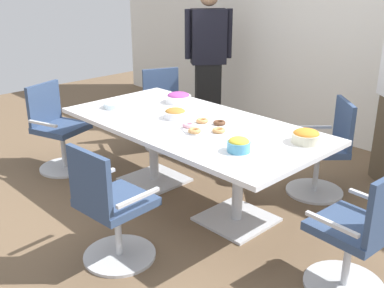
# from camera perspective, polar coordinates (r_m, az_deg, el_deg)

# --- Properties ---
(ground_plane) EXTENTS (10.00, 10.00, 0.01)m
(ground_plane) POSITION_cam_1_polar(r_m,az_deg,el_deg) (4.38, 0.00, -6.79)
(ground_plane) COLOR brown
(back_wall) EXTENTS (8.00, 0.10, 2.80)m
(back_wall) POSITION_cam_1_polar(r_m,az_deg,el_deg) (5.84, 17.75, 13.72)
(back_wall) COLOR white
(back_wall) RESTS_ON ground
(conference_table) EXTENTS (2.40, 1.20, 0.75)m
(conference_table) POSITION_cam_1_polar(r_m,az_deg,el_deg) (4.13, 0.00, 0.97)
(conference_table) COLOR white
(conference_table) RESTS_ON ground
(office_chair_0) EXTENTS (0.57, 0.57, 0.91)m
(office_chair_0) POSITION_cam_1_polar(r_m,az_deg,el_deg) (3.22, 19.70, -10.82)
(office_chair_0) COLOR silver
(office_chair_0) RESTS_ON ground
(office_chair_1) EXTENTS (0.76, 0.76, 0.91)m
(office_chair_1) POSITION_cam_1_polar(r_m,az_deg,el_deg) (4.51, 15.87, -1.08)
(office_chair_1) COLOR silver
(office_chair_1) RESTS_ON ground
(office_chair_2) EXTENTS (0.71, 0.71, 0.91)m
(office_chair_2) POSITION_cam_1_polar(r_m,az_deg,el_deg) (5.55, -3.32, 3.81)
(office_chair_2) COLOR silver
(office_chair_2) RESTS_ON ground
(office_chair_3) EXTENTS (0.68, 0.68, 0.91)m
(office_chair_3) POSITION_cam_1_polar(r_m,az_deg,el_deg) (5.09, -16.12, 1.41)
(office_chair_3) COLOR silver
(office_chair_3) RESTS_ON ground
(office_chair_4) EXTENTS (0.57, 0.57, 0.91)m
(office_chair_4) POSITION_cam_1_polar(r_m,az_deg,el_deg) (3.39, -9.93, -8.13)
(office_chair_4) COLOR silver
(office_chair_4) RESTS_ON ground
(person_standing_0) EXTENTS (0.44, 0.54, 1.81)m
(person_standing_0) POSITION_cam_1_polar(r_m,az_deg,el_deg) (6.09, 2.01, 10.65)
(person_standing_0) COLOR black
(person_standing_0) RESTS_ON ground
(snack_bowl_pretzels) EXTENTS (0.21, 0.21, 0.09)m
(snack_bowl_pretzels) POSITION_cam_1_polar(r_m,az_deg,el_deg) (4.21, -2.07, 3.79)
(snack_bowl_pretzels) COLOR white
(snack_bowl_pretzels) RESTS_ON conference_table
(snack_bowl_candy_mix) EXTENTS (0.25, 0.25, 0.11)m
(snack_bowl_candy_mix) POSITION_cam_1_polar(r_m,az_deg,el_deg) (4.71, -1.68, 5.73)
(snack_bowl_candy_mix) COLOR white
(snack_bowl_candy_mix) RESTS_ON conference_table
(snack_bowl_chips_orange) EXTENTS (0.23, 0.23, 0.11)m
(snack_bowl_chips_orange) POSITION_cam_1_polar(r_m,az_deg,el_deg) (3.71, 13.83, 0.95)
(snack_bowl_chips_orange) COLOR beige
(snack_bowl_chips_orange) RESTS_ON conference_table
(snack_bowl_chips_yellow) EXTENTS (0.17, 0.17, 0.11)m
(snack_bowl_chips_yellow) POSITION_cam_1_polar(r_m,az_deg,el_deg) (3.45, 5.76, -0.06)
(snack_bowl_chips_yellow) COLOR #4C9EC6
(snack_bowl_chips_yellow) RESTS_ON conference_table
(donut_platter) EXTENTS (0.40, 0.41, 0.04)m
(donut_platter) POSITION_cam_1_polar(r_m,az_deg,el_deg) (3.92, 1.63, 2.08)
(donut_platter) COLOR white
(donut_platter) RESTS_ON conference_table
(plate_stack) EXTENTS (0.22, 0.22, 0.05)m
(plate_stack) POSITION_cam_1_polar(r_m,az_deg,el_deg) (4.59, -9.42, 4.75)
(plate_stack) COLOR white
(plate_stack) RESTS_ON conference_table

